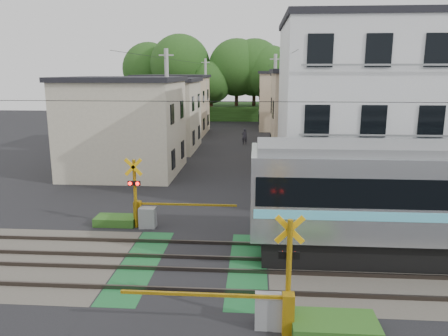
# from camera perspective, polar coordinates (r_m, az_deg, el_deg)

# --- Properties ---
(ground) EXTENTS (120.00, 120.00, 0.00)m
(ground) POSITION_cam_1_polar(r_m,az_deg,el_deg) (15.66, -4.01, -12.53)
(ground) COLOR black
(track_bed) EXTENTS (120.00, 120.00, 0.14)m
(track_bed) POSITION_cam_1_polar(r_m,az_deg,el_deg) (15.65, -4.01, -12.41)
(track_bed) COLOR #47423A
(track_bed) RESTS_ON ground
(crossing_signal_near) EXTENTS (4.74, 0.65, 3.09)m
(crossing_signal_near) POSITION_cam_1_polar(r_m,az_deg,el_deg) (11.96, 6.26, -17.17)
(crossing_signal_near) COLOR #FCB80D
(crossing_signal_near) RESTS_ON ground
(crossing_signal_far) EXTENTS (4.74, 0.65, 3.09)m
(crossing_signal_far) POSITION_cam_1_polar(r_m,az_deg,el_deg) (19.23, -10.18, -5.60)
(crossing_signal_far) COLOR #FCB80D
(crossing_signal_far) RESTS_ON ground
(apartment_block) EXTENTS (10.20, 8.36, 9.30)m
(apartment_block) POSITION_cam_1_polar(r_m,az_deg,el_deg) (24.48, 19.47, 7.18)
(apartment_block) COLOR white
(apartment_block) RESTS_ON ground
(houses_row) EXTENTS (22.07, 31.35, 6.80)m
(houses_row) POSITION_cam_1_polar(r_m,az_deg,el_deg) (40.15, 1.52, 7.65)
(houses_row) COLOR beige
(houses_row) RESTS_ON ground
(tree_hill) EXTENTS (40.00, 12.96, 11.66)m
(tree_hill) POSITION_cam_1_polar(r_m,az_deg,el_deg) (61.87, 2.56, 11.67)
(tree_hill) COLOR #244C19
(tree_hill) RESTS_ON ground
(catenary) EXTENTS (60.00, 5.04, 7.00)m
(catenary) POSITION_cam_1_polar(r_m,az_deg,el_deg) (14.90, 19.27, 0.47)
(catenary) COLOR #2D2D33
(catenary) RESTS_ON ground
(utility_poles) EXTENTS (7.90, 42.00, 8.00)m
(utility_poles) POSITION_cam_1_polar(r_m,az_deg,el_deg) (37.27, -0.71, 8.57)
(utility_poles) COLOR #A5A5A0
(utility_poles) RESTS_ON ground
(pedestrian) EXTENTS (0.57, 0.39, 1.50)m
(pedestrian) POSITION_cam_1_polar(r_m,az_deg,el_deg) (40.52, 2.70, 4.13)
(pedestrian) COLOR #312F3B
(pedestrian) RESTS_ON ground
(weed_patches) EXTENTS (10.25, 8.80, 0.40)m
(weed_patches) POSITION_cam_1_polar(r_m,az_deg,el_deg) (15.37, 2.58, -12.27)
(weed_patches) COLOR #2D5E1E
(weed_patches) RESTS_ON ground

